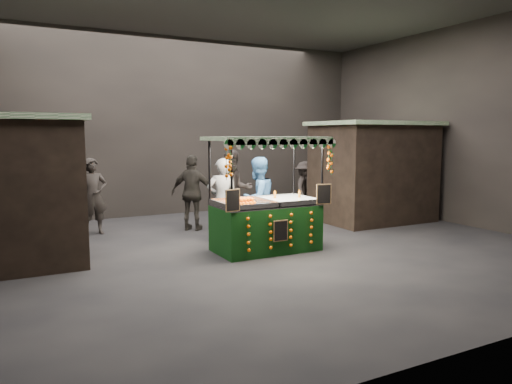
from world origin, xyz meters
TOP-DOWN VIEW (x-y plane):
  - ground at (0.00, 0.00)m, footprint 12.00×12.00m
  - market_hall at (0.00, 0.00)m, footprint 12.10×10.10m
  - neighbour_stall_right at (4.40, 1.50)m, footprint 3.00×2.20m
  - juice_stall at (0.29, -0.18)m, footprint 2.30×1.35m
  - vendor_grey at (-0.15, 0.98)m, footprint 0.74×0.59m
  - vendor_blue at (0.52, 0.65)m, footprint 1.04×0.91m
  - shopper_0 at (-2.45, 3.03)m, footprint 0.68×0.48m
  - shopper_1 at (0.60, 2.03)m, footprint 1.06×0.90m
  - shopper_2 at (-0.28, 2.43)m, footprint 1.09×1.00m
  - shopper_3 at (3.20, 2.92)m, footprint 1.09×1.11m

SIDE VIEW (x-z plane):
  - ground at x=0.00m, z-range 0.00..0.00m
  - juice_stall at x=0.29m, z-range -0.42..1.80m
  - shopper_3 at x=3.20m, z-range 0.00..1.53m
  - shopper_0 at x=-2.45m, z-range 0.00..1.75m
  - vendor_grey at x=-0.15m, z-range 0.00..1.78m
  - shopper_2 at x=-0.28m, z-range 0.00..1.79m
  - vendor_blue at x=0.52m, z-range 0.00..1.80m
  - shopper_1 at x=0.60m, z-range 0.00..1.90m
  - neighbour_stall_right at x=4.40m, z-range 0.01..2.61m
  - market_hall at x=0.00m, z-range 0.86..5.91m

